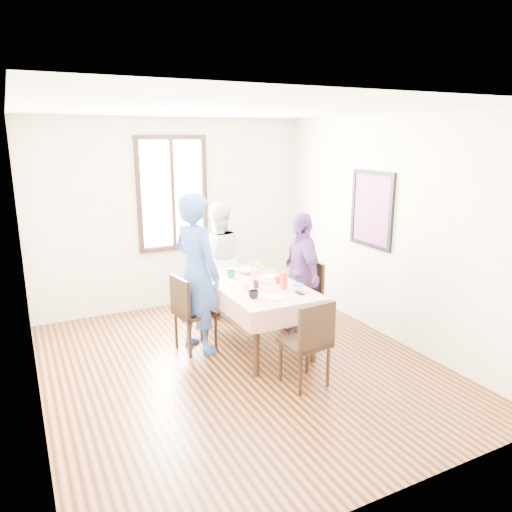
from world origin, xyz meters
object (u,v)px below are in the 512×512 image
chair_near (305,342)px  chair_far (218,282)px  dining_table (254,314)px  chair_left (195,313)px  person_far (218,260)px  person_left (195,273)px  person_right (300,273)px  chair_right (301,297)px

chair_near → chair_far: bearing=85.5°
dining_table → chair_left: 0.71m
chair_left → chair_near: bearing=19.3°
dining_table → person_far: bearing=90.0°
chair_far → person_left: 1.27m
person_right → person_far: bearing=-138.2°
person_far → person_right: 1.25m
person_right → chair_far: bearing=-138.7°
dining_table → person_left: size_ratio=0.88×
chair_right → chair_far: same height
chair_far → chair_near: same height
chair_left → person_right: (1.36, -0.10, 0.32)m
dining_table → person_far: person_far is taller
dining_table → chair_near: size_ratio=1.79×
dining_table → chair_near: bearing=-90.0°
dining_table → person_left: bearing=167.2°
chair_right → chair_far: (-0.69, 1.07, 0.00)m
chair_far → chair_near: 2.24m
person_left → person_right: 1.36m
chair_right → person_far: (-0.69, 1.05, 0.33)m
chair_far → chair_right: bearing=115.2°
person_far → chair_near: bearing=96.9°
chair_right → person_right: 0.32m
chair_right → person_far: bearing=34.2°
chair_right → person_left: person_left is taller
dining_table → chair_left: (-0.69, 0.15, 0.08)m
chair_left → chair_far: bearing=135.3°
chair_right → chair_near: bearing=150.4°
chair_left → chair_far: same height
person_far → chair_left: bearing=60.8°
chair_right → chair_far: size_ratio=1.00×
person_far → person_left: bearing=61.6°
dining_table → person_far: 1.18m
person_left → person_far: 1.17m
chair_near → person_far: person_far is taller
chair_near → person_left: person_left is taller
chair_left → person_right: 1.40m
person_far → person_right: bearing=129.5°
person_far → person_right: size_ratio=1.02×
person_far → dining_table: bearing=96.9°
person_left → chair_near: bearing=-173.6°
person_left → person_right: (1.34, -0.10, -0.15)m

